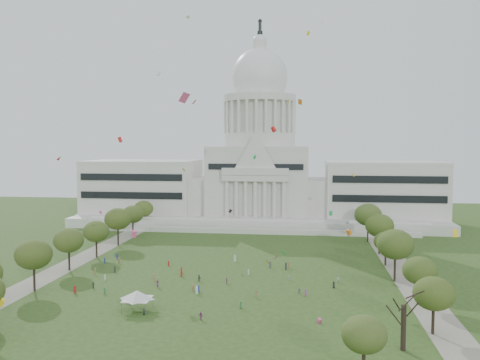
% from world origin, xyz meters
% --- Properties ---
extents(ground, '(400.00, 400.00, 0.00)m').
position_xyz_m(ground, '(0.00, 0.00, 0.00)').
color(ground, '#2C481B').
rests_on(ground, ground).
extents(capitol, '(160.00, 64.50, 91.30)m').
position_xyz_m(capitol, '(0.00, 113.59, 22.30)').
color(capitol, beige).
rests_on(capitol, ground).
extents(path_left, '(8.00, 160.00, 0.04)m').
position_xyz_m(path_left, '(-48.00, 30.00, 0.02)').
color(path_left, gray).
rests_on(path_left, ground).
extents(path_right, '(8.00, 160.00, 0.04)m').
position_xyz_m(path_right, '(48.00, 30.00, 0.02)').
color(path_right, gray).
rests_on(path_right, ground).
extents(row_tree_r_0, '(7.67, 7.67, 10.91)m').
position_xyz_m(row_tree_r_0, '(44.94, -19.59, 7.75)').
color(row_tree_r_0, black).
rests_on(row_tree_r_0, ground).
extents(row_tree_l_1, '(8.86, 8.86, 12.59)m').
position_xyz_m(row_tree_l_1, '(-44.07, -2.96, 8.95)').
color(row_tree_l_1, black).
rests_on(row_tree_l_1, ground).
extents(row_tree_r_1, '(7.58, 7.58, 10.78)m').
position_xyz_m(row_tree_r_1, '(46.22, -1.75, 7.66)').
color(row_tree_r_1, black).
rests_on(row_tree_r_1, ground).
extents(row_tree_l_2, '(8.42, 8.42, 11.97)m').
position_xyz_m(row_tree_l_2, '(-45.04, 17.30, 8.51)').
color(row_tree_l_2, black).
rests_on(row_tree_l_2, ground).
extents(row_tree_r_2, '(9.55, 9.55, 13.58)m').
position_xyz_m(row_tree_r_2, '(44.17, 17.44, 9.66)').
color(row_tree_r_2, black).
rests_on(row_tree_r_2, ground).
extents(row_tree_l_3, '(8.12, 8.12, 11.55)m').
position_xyz_m(row_tree_l_3, '(-44.09, 33.92, 8.21)').
color(row_tree_l_3, black).
rests_on(row_tree_l_3, ground).
extents(row_tree_r_3, '(7.01, 7.01, 9.98)m').
position_xyz_m(row_tree_r_3, '(44.40, 34.48, 7.08)').
color(row_tree_r_3, black).
rests_on(row_tree_r_3, ground).
extents(row_tree_l_4, '(9.29, 9.29, 13.21)m').
position_xyz_m(row_tree_l_4, '(-44.08, 52.42, 9.39)').
color(row_tree_l_4, black).
rests_on(row_tree_l_4, ground).
extents(row_tree_r_4, '(9.19, 9.19, 13.06)m').
position_xyz_m(row_tree_r_4, '(44.76, 50.04, 9.29)').
color(row_tree_r_4, black).
rests_on(row_tree_r_4, ground).
extents(row_tree_l_5, '(8.33, 8.33, 11.85)m').
position_xyz_m(row_tree_l_5, '(-45.22, 71.01, 8.42)').
color(row_tree_l_5, black).
rests_on(row_tree_l_5, ground).
extents(row_tree_r_5, '(9.82, 9.82, 13.96)m').
position_xyz_m(row_tree_r_5, '(43.49, 70.19, 9.93)').
color(row_tree_r_5, black).
rests_on(row_tree_r_5, ground).
extents(row_tree_l_6, '(8.19, 8.19, 11.64)m').
position_xyz_m(row_tree_l_6, '(-46.87, 89.14, 8.27)').
color(row_tree_l_6, black).
rests_on(row_tree_l_6, ground).
extents(row_tree_r_6, '(8.42, 8.42, 11.97)m').
position_xyz_m(row_tree_r_6, '(45.96, 88.13, 8.51)').
color(row_tree_r_6, black).
rests_on(row_tree_r_6, ground).
extents(near_tree_1, '(6.93, 6.93, 9.86)m').
position_xyz_m(near_tree_1, '(30.00, -40.00, 7.00)').
color(near_tree_1, black).
rests_on(near_tree_1, ground).
extents(big_bare_tree, '(6.00, 5.00, 12.80)m').
position_xyz_m(big_bare_tree, '(38.00, -28.00, 8.67)').
color(big_bare_tree, black).
rests_on(big_bare_tree, ground).
extents(event_tent, '(8.17, 8.17, 4.40)m').
position_xyz_m(event_tent, '(-14.58, -13.45, 3.41)').
color(event_tent, '#4C4C4C').
rests_on(event_tent, ground).
extents(person_0, '(0.91, 0.98, 1.68)m').
position_xyz_m(person_0, '(28.15, 8.90, 0.84)').
color(person_0, '#26262B').
rests_on(person_0, ground).
extents(person_2, '(1.09, 0.99, 1.90)m').
position_xyz_m(person_2, '(29.64, 13.94, 0.95)').
color(person_2, silver).
rests_on(person_2, ground).
extents(person_3, '(0.73, 1.20, 1.76)m').
position_xyz_m(person_3, '(9.81, -1.35, 0.88)').
color(person_3, olive).
rests_on(person_3, ground).
extents(person_4, '(0.69, 1.03, 1.61)m').
position_xyz_m(person_4, '(1.25, 9.24, 0.81)').
color(person_4, '#994C8C').
rests_on(person_4, ground).
extents(person_5, '(1.52, 1.69, 1.77)m').
position_xyz_m(person_5, '(-6.23, 10.60, 0.88)').
color(person_5, '#4C4C51').
rests_on(person_5, ground).
extents(person_6, '(0.77, 0.89, 1.54)m').
position_xyz_m(person_6, '(7.25, -9.37, 0.77)').
color(person_6, '#33723F').
rests_on(person_6, ground).
extents(person_7, '(0.66, 0.66, 1.48)m').
position_xyz_m(person_7, '(-12.13, -16.65, 0.74)').
color(person_7, '#26262B').
rests_on(person_7, ground).
extents(person_8, '(1.02, 0.83, 1.81)m').
position_xyz_m(person_8, '(-15.34, 3.99, 0.90)').
color(person_8, '#994C8C').
rests_on(person_8, ground).
extents(person_9, '(1.03, 1.00, 1.47)m').
position_xyz_m(person_9, '(19.74, 2.73, 0.73)').
color(person_9, '#4C4C51').
rests_on(person_9, ground).
extents(person_10, '(0.67, 1.00, 1.57)m').
position_xyz_m(person_10, '(16.92, 14.30, 0.78)').
color(person_10, silver).
rests_on(person_10, ground).
extents(person_11, '(1.63, 1.32, 1.66)m').
position_xyz_m(person_11, '(0.15, -17.56, 0.83)').
color(person_11, '#994C8C').
rests_on(person_11, ground).
extents(distant_crowd, '(60.04, 38.00, 1.95)m').
position_xyz_m(distant_crowd, '(-12.47, 15.49, 0.88)').
color(distant_crowd, '#B21E1E').
rests_on(distant_crowd, ground).
extents(kite_swarm, '(96.76, 107.35, 65.82)m').
position_xyz_m(kite_swarm, '(3.20, 9.94, 25.10)').
color(kite_swarm, yellow).
rests_on(kite_swarm, ground).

